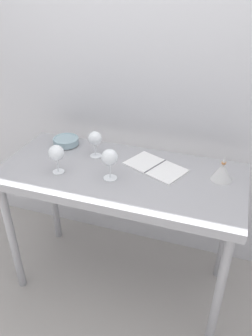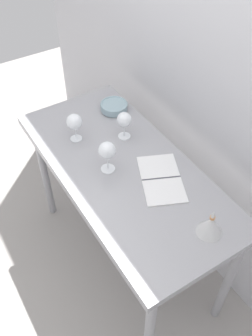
{
  "view_description": "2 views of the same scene",
  "coord_description": "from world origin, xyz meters",
  "px_view_note": "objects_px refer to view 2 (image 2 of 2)",
  "views": [
    {
      "loc": [
        0.54,
        -1.5,
        1.88
      ],
      "look_at": [
        0.04,
        -0.0,
        0.93
      ],
      "focal_mm": 35.16,
      "sensor_mm": 36.0,
      "label": 1
    },
    {
      "loc": [
        1.17,
        -0.73,
        2.29
      ],
      "look_at": [
        0.07,
        -0.04,
        0.96
      ],
      "focal_mm": 39.71,
      "sensor_mm": 36.0,
      "label": 2
    }
  ],
  "objects_px": {
    "decanter_funnel": "(210,225)",
    "wine_glass_far_left": "(124,120)",
    "wine_glass_near_center": "(107,151)",
    "tasting_bowl": "(114,106)",
    "wine_glass_near_left": "(74,122)",
    "open_notebook": "(161,179)"
  },
  "relations": [
    {
      "from": "decanter_funnel",
      "to": "wine_glass_far_left",
      "type": "bearing_deg",
      "value": 178.15
    },
    {
      "from": "wine_glass_near_center",
      "to": "wine_glass_far_left",
      "type": "distance_m",
      "value": 0.27
    },
    {
      "from": "wine_glass_near_center",
      "to": "tasting_bowl",
      "type": "height_order",
      "value": "wine_glass_near_center"
    },
    {
      "from": "wine_glass_near_left",
      "to": "decanter_funnel",
      "type": "height_order",
      "value": "wine_glass_near_left"
    },
    {
      "from": "wine_glass_near_center",
      "to": "decanter_funnel",
      "type": "distance_m",
      "value": 0.61
    },
    {
      "from": "wine_glass_near_center",
      "to": "open_notebook",
      "type": "relative_size",
      "value": 0.45
    },
    {
      "from": "wine_glass_far_left",
      "to": "tasting_bowl",
      "type": "distance_m",
      "value": 0.27
    },
    {
      "from": "wine_glass_far_left",
      "to": "open_notebook",
      "type": "bearing_deg",
      "value": -2.58
    },
    {
      "from": "wine_glass_near_left",
      "to": "wine_glass_far_left",
      "type": "bearing_deg",
      "value": 62.3
    },
    {
      "from": "wine_glass_near_center",
      "to": "tasting_bowl",
      "type": "distance_m",
      "value": 0.52
    },
    {
      "from": "tasting_bowl",
      "to": "decanter_funnel",
      "type": "bearing_deg",
      "value": -5.83
    },
    {
      "from": "tasting_bowl",
      "to": "wine_glass_near_center",
      "type": "bearing_deg",
      "value": -34.42
    },
    {
      "from": "open_notebook",
      "to": "decanter_funnel",
      "type": "distance_m",
      "value": 0.38
    },
    {
      "from": "wine_glass_near_center",
      "to": "open_notebook",
      "type": "height_order",
      "value": "wine_glass_near_center"
    },
    {
      "from": "wine_glass_near_center",
      "to": "decanter_funnel",
      "type": "xyz_separation_m",
      "value": [
        0.58,
        0.19,
        -0.08
      ]
    },
    {
      "from": "wine_glass_near_center",
      "to": "wine_glass_near_left",
      "type": "relative_size",
      "value": 1.06
    },
    {
      "from": "wine_glass_far_left",
      "to": "tasting_bowl",
      "type": "height_order",
      "value": "wine_glass_far_left"
    },
    {
      "from": "wine_glass_near_center",
      "to": "open_notebook",
      "type": "xyz_separation_m",
      "value": [
        0.21,
        0.19,
        -0.12
      ]
    },
    {
      "from": "open_notebook",
      "to": "decanter_funnel",
      "type": "bearing_deg",
      "value": 23.16
    },
    {
      "from": "decanter_funnel",
      "to": "open_notebook",
      "type": "bearing_deg",
      "value": 178.89
    },
    {
      "from": "wine_glass_near_left",
      "to": "open_notebook",
      "type": "relative_size",
      "value": 0.43
    },
    {
      "from": "tasting_bowl",
      "to": "decanter_funnel",
      "type": "height_order",
      "value": "decanter_funnel"
    }
  ]
}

